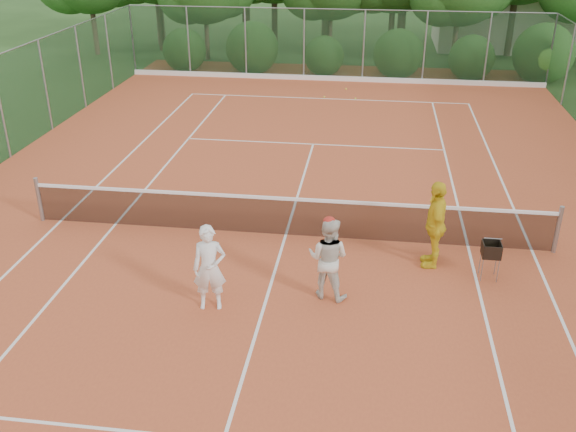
% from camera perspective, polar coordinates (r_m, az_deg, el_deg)
% --- Properties ---
extents(ground, '(120.00, 120.00, 0.00)m').
position_cam_1_polar(ground, '(14.80, -0.21, -1.80)').
color(ground, '#244619').
rests_on(ground, ground).
extents(clay_court, '(18.00, 36.00, 0.02)m').
position_cam_1_polar(clay_court, '(14.80, -0.21, -1.76)').
color(clay_court, '#B9512A').
rests_on(clay_court, ground).
extents(club_building, '(8.00, 5.00, 3.00)m').
position_cam_1_polar(club_building, '(38.07, 19.32, 16.26)').
color(club_building, beige).
rests_on(club_building, ground).
extents(tennis_net, '(11.97, 0.10, 1.10)m').
position_cam_1_polar(tennis_net, '(14.57, -0.21, 0.06)').
color(tennis_net, gray).
rests_on(tennis_net, clay_court).
extents(player_white, '(0.68, 0.51, 1.69)m').
position_cam_1_polar(player_white, '(11.91, -6.99, -4.60)').
color(player_white, white).
rests_on(player_white, clay_court).
extents(player_center_grp, '(0.94, 0.81, 1.69)m').
position_cam_1_polar(player_center_grp, '(12.18, 3.59, -3.72)').
color(player_center_grp, beige).
rests_on(player_center_grp, clay_court).
extents(player_yellow, '(0.49, 1.12, 1.89)m').
position_cam_1_polar(player_yellow, '(13.53, 12.95, -0.71)').
color(player_yellow, yellow).
rests_on(player_yellow, clay_court).
extents(ball_hopper, '(0.35, 0.35, 0.80)m').
position_cam_1_polar(ball_hopper, '(13.47, 17.63, -2.92)').
color(ball_hopper, gray).
rests_on(ball_hopper, clay_court).
extents(stray_ball_a, '(0.07, 0.07, 0.07)m').
position_cam_1_polar(stray_ball_a, '(25.89, 6.02, 10.35)').
color(stray_ball_a, '#C1DE33').
rests_on(stray_ball_a, clay_court).
extents(stray_ball_b, '(0.07, 0.07, 0.07)m').
position_cam_1_polar(stray_ball_b, '(27.29, 5.18, 11.19)').
color(stray_ball_b, yellow).
rests_on(stray_ball_b, clay_court).
extents(stray_ball_c, '(0.07, 0.07, 0.07)m').
position_cam_1_polar(stray_ball_c, '(26.02, 3.25, 10.53)').
color(stray_ball_c, '#CFDB32').
rests_on(stray_ball_c, clay_court).
extents(court_markings, '(11.03, 23.83, 0.01)m').
position_cam_1_polar(court_markings, '(14.79, -0.21, -1.72)').
color(court_markings, white).
rests_on(court_markings, clay_court).
extents(fence_back, '(18.07, 0.07, 3.00)m').
position_cam_1_polar(fence_back, '(28.57, 4.08, 14.89)').
color(fence_back, '#19381E').
rests_on(fence_back, clay_court).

